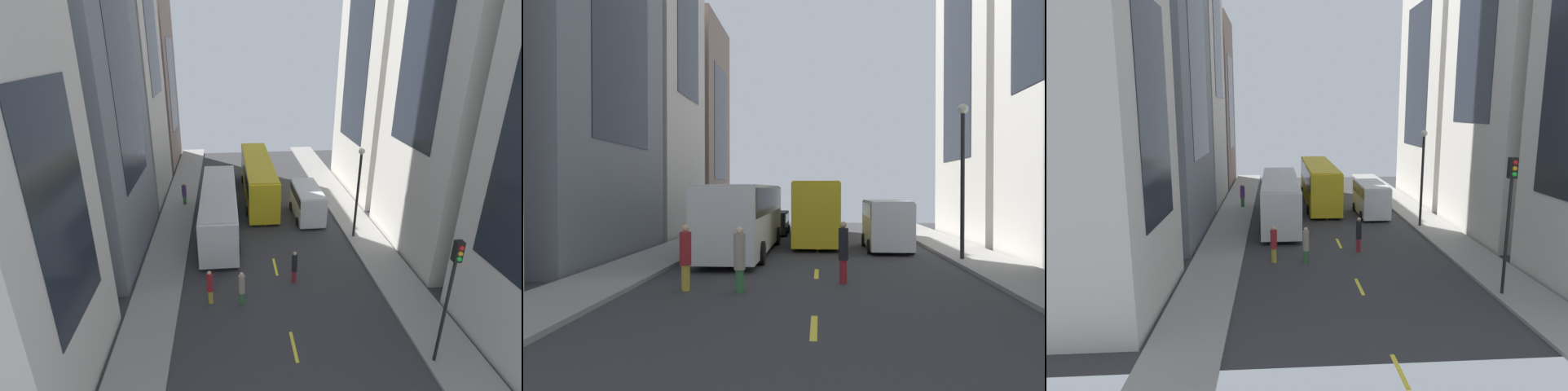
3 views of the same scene
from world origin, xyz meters
The scene contains 22 objects.
ground_plane centered at (0.00, 0.00, 0.00)m, with size 41.08×41.08×0.00m, color #333335.
sidewalk_west centered at (-7.16, 0.00, 0.07)m, with size 2.76×44.00×0.15m, color gray.
sidewalk_east centered at (7.16, 0.00, 0.07)m, with size 2.76×44.00×0.15m, color gray.
lane_stripe_1 centered at (0.00, -14.00, 0.01)m, with size 0.16×2.00×0.01m, color yellow.
lane_stripe_2 centered at (0.00, -7.00, 0.01)m, with size 0.16×2.00×0.01m, color yellow.
lane_stripe_3 centered at (0.00, 0.00, 0.01)m, with size 0.16×2.00×0.01m, color yellow.
lane_stripe_4 centered at (0.00, 7.00, 0.01)m, with size 0.16×2.00×0.01m, color yellow.
lane_stripe_5 centered at (0.00, 14.00, 0.01)m, with size 0.16×2.00×0.01m, color yellow.
lane_stripe_6 centered at (0.00, 21.00, 0.01)m, with size 0.16×2.00×0.01m, color yellow.
building_west_1 centered at (-12.26, -3.82, 11.52)m, with size 7.10×10.96×23.05m.
building_west_3 centered at (-12.98, 17.32, 8.98)m, with size 8.57×8.85×17.97m.
building_east_2 centered at (12.30, 6.43, 11.16)m, with size 7.20×11.09×22.32m.
city_bus_white centered at (-3.58, -1.33, 2.01)m, with size 2.81×11.94×3.35m.
streetcar_yellow centered at (-0.08, 5.09, 2.12)m, with size 2.70×12.73×3.59m.
delivery_van_white centered at (3.56, 0.30, 1.51)m, with size 2.25×5.07×2.58m.
car_black_0 centered at (-3.10, 8.26, 0.95)m, with size 2.08×4.04×1.61m.
pedestrian_walking_far centered at (-2.31, -10.48, 1.06)m, with size 0.35×0.35×2.02m.
pedestrian_crossing_near centered at (-4.05, -10.27, 1.09)m, with size 0.36×0.36×2.06m.
pedestrian_waiting_curb centered at (-6.71, 3.62, 1.20)m, with size 0.39×0.39×2.01m.
pedestrian_crossing_mid centered at (0.92, -8.74, 1.11)m, with size 0.33×0.33×2.09m.
traffic_light_near_corner centered at (6.18, -15.56, 4.39)m, with size 0.32×0.44×6.13m.
streetlamp_near centered at (6.28, -3.60, 4.29)m, with size 0.44×0.44×6.71m.
Camera 1 is at (-2.91, -28.07, 13.66)m, focal length 26.39 mm.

